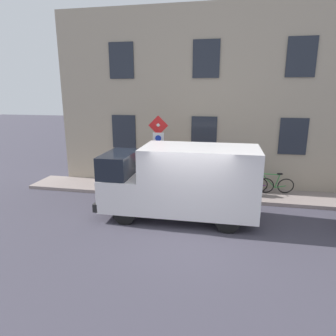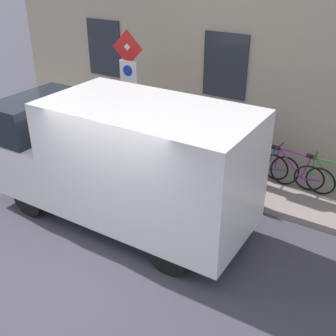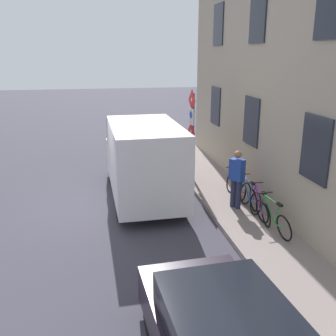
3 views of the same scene
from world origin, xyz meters
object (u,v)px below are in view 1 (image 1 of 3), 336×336
at_px(delivery_van, 182,180).
at_px(bicycle_purple, 252,183).
at_px(pedestrian, 232,172).
at_px(bicycle_blue, 233,182).
at_px(sign_post_stacked, 158,146).
at_px(bicycle_red, 214,181).
at_px(bicycle_green, 272,185).

relative_size(delivery_van, bicycle_purple, 3.13).
bearing_deg(pedestrian, bicycle_blue, 133.46).
distance_m(bicycle_purple, pedestrian, 1.10).
height_order(sign_post_stacked, bicycle_blue, sign_post_stacked).
height_order(bicycle_blue, bicycle_red, same).
height_order(bicycle_green, pedestrian, pedestrian).
distance_m(sign_post_stacked, pedestrian, 3.17).
distance_m(bicycle_purple, bicycle_blue, 0.80).
relative_size(sign_post_stacked, delivery_van, 0.57).
bearing_deg(delivery_van, sign_post_stacked, -57.37).
relative_size(sign_post_stacked, bicycle_red, 1.79).
xyz_separation_m(bicycle_purple, pedestrian, (-0.36, 0.88, 0.56)).
bearing_deg(bicycle_red, pedestrian, 150.31).
bearing_deg(bicycle_red, bicycle_purple, 176.22).
xyz_separation_m(bicycle_purple, bicycle_red, (-0.00, 1.61, 0.00)).
height_order(delivery_van, bicycle_blue, delivery_van).
distance_m(sign_post_stacked, bicycle_purple, 4.24).
bearing_deg(bicycle_blue, sign_post_stacked, 17.16).
relative_size(bicycle_blue, pedestrian, 1.00).
height_order(sign_post_stacked, bicycle_purple, sign_post_stacked).
xyz_separation_m(bicycle_green, pedestrian, (-0.35, 1.68, 0.56)).
xyz_separation_m(sign_post_stacked, bicycle_purple, (0.96, -3.80, -1.61)).
bearing_deg(sign_post_stacked, bicycle_green, -78.20).
height_order(bicycle_green, bicycle_red, same).
bearing_deg(pedestrian, bicycle_red, -150.52).
bearing_deg(sign_post_stacked, bicycle_red, -66.29).
xyz_separation_m(bicycle_red, pedestrian, (-0.35, -0.73, 0.56)).
distance_m(delivery_van, pedestrian, 3.02).
bearing_deg(bicycle_red, bicycle_blue, 176.21).
xyz_separation_m(sign_post_stacked, bicycle_blue, (0.96, -3.00, -1.61)).
height_order(bicycle_red, pedestrian, pedestrian).
relative_size(bicycle_purple, pedestrian, 1.00).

